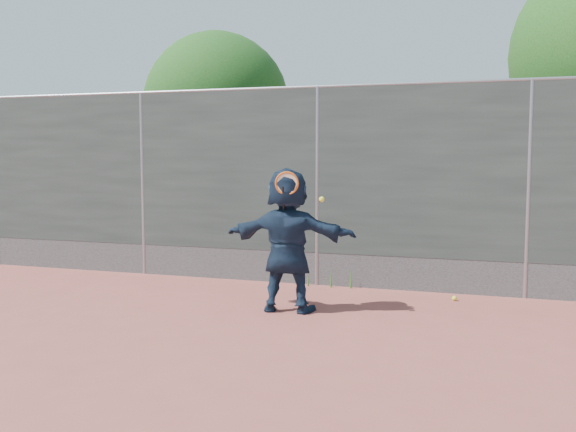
% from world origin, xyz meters
% --- Properties ---
extents(ground, '(80.00, 80.00, 0.00)m').
position_xyz_m(ground, '(0.00, 0.00, 0.00)').
color(ground, '#9E4C42').
rests_on(ground, ground).
extents(player, '(1.72, 0.65, 1.83)m').
position_xyz_m(player, '(0.09, 1.78, 0.91)').
color(player, '#16273D').
rests_on(player, ground).
extents(ball_ground, '(0.07, 0.07, 0.07)m').
position_xyz_m(ball_ground, '(2.08, 3.02, 0.03)').
color(ball_ground, yellow).
rests_on(ball_ground, ground).
extents(fence, '(20.00, 0.06, 3.03)m').
position_xyz_m(fence, '(-0.00, 3.50, 1.58)').
color(fence, '#38423D').
rests_on(fence, ground).
extents(swing_action, '(0.60, 0.16, 0.51)m').
position_xyz_m(swing_action, '(0.18, 1.59, 1.60)').
color(swing_action, '#D45813').
rests_on(swing_action, ground).
extents(tree_left, '(3.15, 3.00, 4.53)m').
position_xyz_m(tree_left, '(-2.85, 6.55, 2.94)').
color(tree_left, '#382314').
rests_on(tree_left, ground).
extents(weed_clump, '(0.68, 0.07, 0.30)m').
position_xyz_m(weed_clump, '(0.29, 3.38, 0.13)').
color(weed_clump, '#387226').
rests_on(weed_clump, ground).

